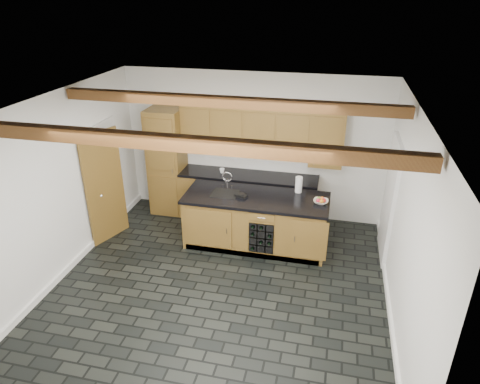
{
  "coord_description": "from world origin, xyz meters",
  "views": [
    {
      "loc": [
        1.49,
        -5.1,
        4.13
      ],
      "look_at": [
        0.13,
        0.8,
        1.23
      ],
      "focal_mm": 32.0,
      "sensor_mm": 36.0,
      "label": 1
    }
  ],
  "objects_px": {
    "island": "(256,221)",
    "fruit_bowl": "(321,202)",
    "kitchen_scale": "(241,195)",
    "paper_towel": "(299,185)"
  },
  "relations": [
    {
      "from": "kitchen_scale",
      "to": "island",
      "type": "bearing_deg",
      "value": 35.51
    },
    {
      "from": "kitchen_scale",
      "to": "paper_towel",
      "type": "relative_size",
      "value": 0.81
    },
    {
      "from": "island",
      "to": "fruit_bowl",
      "type": "relative_size",
      "value": 10.31
    },
    {
      "from": "fruit_bowl",
      "to": "paper_towel",
      "type": "xyz_separation_m",
      "value": [
        -0.4,
        0.35,
        0.11
      ]
    },
    {
      "from": "kitchen_scale",
      "to": "fruit_bowl",
      "type": "relative_size",
      "value": 0.96
    },
    {
      "from": "island",
      "to": "fruit_bowl",
      "type": "distance_m",
      "value": 1.18
    },
    {
      "from": "kitchen_scale",
      "to": "fruit_bowl",
      "type": "bearing_deg",
      "value": 27.04
    },
    {
      "from": "island",
      "to": "paper_towel",
      "type": "bearing_deg",
      "value": 28.65
    },
    {
      "from": "fruit_bowl",
      "to": "kitchen_scale",
      "type": "bearing_deg",
      "value": -177.08
    },
    {
      "from": "kitchen_scale",
      "to": "fruit_bowl",
      "type": "height_order",
      "value": "kitchen_scale"
    }
  ]
}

